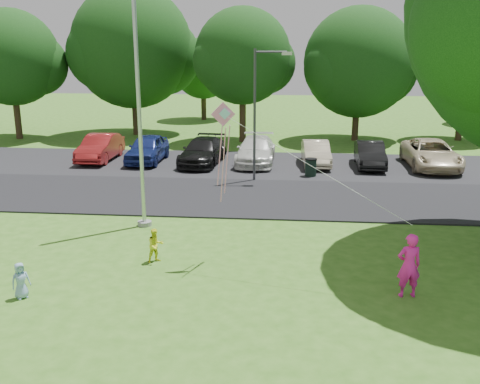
# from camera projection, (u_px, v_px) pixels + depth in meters

# --- Properties ---
(ground) EXTENTS (120.00, 120.00, 0.00)m
(ground) POSITION_uv_depth(u_px,v_px,m) (225.00, 291.00, 13.97)
(ground) COLOR #356A1B
(ground) RESTS_ON ground
(park_road) EXTENTS (60.00, 6.00, 0.06)m
(park_road) POSITION_uv_depth(u_px,v_px,m) (251.00, 197.00, 22.62)
(park_road) COLOR black
(park_road) RESTS_ON ground
(parking_strip) EXTENTS (42.00, 7.00, 0.06)m
(parking_strip) POSITION_uv_depth(u_px,v_px,m) (260.00, 165.00, 28.86)
(parking_strip) COLOR black
(parking_strip) RESTS_ON ground
(flagpole) EXTENTS (0.50, 0.50, 10.00)m
(flagpole) POSITION_uv_depth(u_px,v_px,m) (139.00, 108.00, 18.01)
(flagpole) COLOR #B7BABF
(flagpole) RESTS_ON ground
(street_lamp) EXTENTS (1.72, 0.28, 6.12)m
(street_lamp) POSITION_uv_depth(u_px,v_px,m) (260.00, 103.00, 24.51)
(street_lamp) COLOR #3F3F44
(street_lamp) RESTS_ON ground
(trash_can) EXTENTS (0.59, 0.59, 0.93)m
(trash_can) POSITION_uv_depth(u_px,v_px,m) (311.00, 168.00, 26.11)
(trash_can) COLOR black
(trash_can) RESTS_ON ground
(tree_row) EXTENTS (64.35, 11.94, 10.88)m
(tree_row) POSITION_uv_depth(u_px,v_px,m) (292.00, 54.00, 35.62)
(tree_row) COLOR #332316
(tree_row) RESTS_ON ground
(horizon_trees) EXTENTS (77.46, 7.20, 7.02)m
(horizon_trees) POSITION_uv_depth(u_px,v_px,m) (321.00, 70.00, 45.04)
(horizon_trees) COLOR #332316
(horizon_trees) RESTS_ON ground
(parked_cars) EXTENTS (19.84, 5.29, 1.48)m
(parked_cars) POSITION_uv_depth(u_px,v_px,m) (267.00, 151.00, 28.68)
(parked_cars) COLOR maroon
(parked_cars) RESTS_ON ground
(woman) EXTENTS (0.68, 0.50, 1.69)m
(woman) POSITION_uv_depth(u_px,v_px,m) (409.00, 265.00, 13.45)
(woman) COLOR #FA21A7
(woman) RESTS_ON ground
(child_yellow) EXTENTS (0.63, 0.61, 1.03)m
(child_yellow) POSITION_uv_depth(u_px,v_px,m) (156.00, 245.00, 15.73)
(child_yellow) COLOR yellow
(child_yellow) RESTS_ON ground
(child_blue) EXTENTS (0.54, 0.54, 0.95)m
(child_blue) POSITION_uv_depth(u_px,v_px,m) (21.00, 281.00, 13.46)
(child_blue) COLOR #86A9CE
(child_blue) RESTS_ON ground
(kite) EXTENTS (5.27, 2.20, 2.95)m
(kite) POSITION_uv_depth(u_px,v_px,m) (226.00, 130.00, 14.89)
(kite) COLOR pink
(kite) RESTS_ON ground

